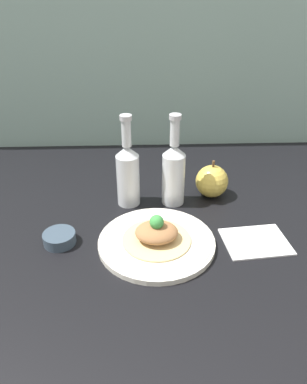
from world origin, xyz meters
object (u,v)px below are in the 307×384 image
plate (157,242)px  plated_food (157,233)px  cider_bottle_left (128,172)px  dipping_bowl (59,238)px  cider_bottle_right (174,171)px  apple (212,181)px

plate → plated_food: plated_food is taller
cider_bottle_left → plated_food: bearing=-70.1°
cider_bottle_left → dipping_bowl: (-15.73, -16.96, -7.98)cm
cider_bottle_right → dipping_bowl: (-27.69, -16.96, -7.98)cm
plate → cider_bottle_left: 21.41cm
plate → dipping_bowl: bearing=176.2°
plated_food → apple: bearing=52.9°
plated_food → cider_bottle_right: cider_bottle_right is taller
plated_food → cider_bottle_right: (5.28, 18.46, 6.05)cm
plated_food → dipping_bowl: plated_food is taller
cider_bottle_left → dipping_bowl: cider_bottle_left is taller
plated_food → apple: size_ratio=1.47×
plated_food → dipping_bowl: 22.54cm
plated_food → cider_bottle_left: size_ratio=0.64×
dipping_bowl → plated_food: bearing=-3.8°
cider_bottle_left → cider_bottle_right: size_ratio=1.00×
plate → cider_bottle_left: bearing=109.9°
cider_bottle_right → dipping_bowl: size_ratio=3.31×
apple → plate: bearing=-127.1°
dipping_bowl → cider_bottle_left: bearing=47.2°
cider_bottle_right → cider_bottle_left: bearing=180.0°
plate → apple: bearing=52.9°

